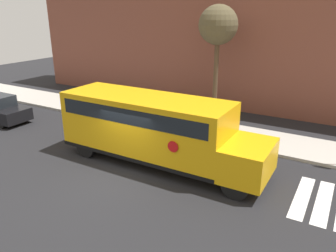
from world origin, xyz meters
name	(u,v)px	position (x,y,z in m)	size (l,w,h in m)	color
ground_plane	(120,175)	(0.00, 0.00, 0.00)	(60.00, 60.00, 0.00)	black
sidewalk_strip	(191,127)	(0.00, 6.50, 0.07)	(44.00, 3.00, 0.15)	#B2ADA3
building_backdrop	(234,37)	(0.00, 13.00, 4.58)	(32.00, 4.00, 9.16)	brown
school_bus	(153,126)	(0.51, 1.74, 1.69)	(9.19, 2.57, 2.94)	#EAA80F
tree_near_sidewalk	(218,27)	(0.37, 8.99, 5.47)	(2.27, 2.27, 6.71)	brown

